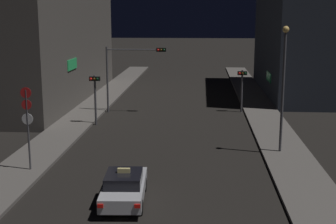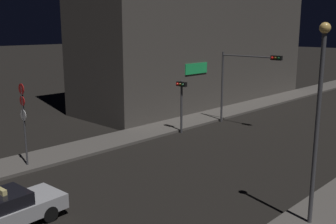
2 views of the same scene
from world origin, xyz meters
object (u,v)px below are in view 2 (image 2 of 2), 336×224
at_px(taxi, 4,210).
at_px(street_lamp_near_block, 319,108).
at_px(traffic_light_left_kerb, 181,96).
at_px(sign_pole_left, 24,117).
at_px(traffic_light_overhead, 243,73).

distance_m(taxi, street_lamp_near_block, 12.24).
bearing_deg(traffic_light_left_kerb, sign_pole_left, -95.57).
relative_size(traffic_light_left_kerb, sign_pole_left, 0.86).
xyz_separation_m(traffic_light_overhead, sign_pole_left, (-3.01, -16.04, -1.23)).
distance_m(taxi, traffic_light_overhead, 20.24).
bearing_deg(street_lamp_near_block, taxi, -135.10).
distance_m(traffic_light_left_kerb, street_lamp_near_block, 14.62).
height_order(traffic_light_overhead, sign_pole_left, traffic_light_overhead).
bearing_deg(taxi, traffic_light_overhead, 97.70).
distance_m(taxi, sign_pole_left, 7.13).
bearing_deg(street_lamp_near_block, traffic_light_left_kerb, 152.10).
distance_m(traffic_light_overhead, sign_pole_left, 16.36).
bearing_deg(sign_pole_left, taxi, -33.35).
distance_m(sign_pole_left, street_lamp_near_block, 14.70).
relative_size(traffic_light_overhead, sign_pole_left, 1.26).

